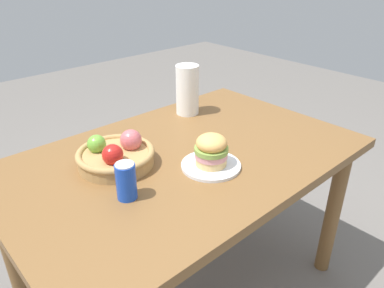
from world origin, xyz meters
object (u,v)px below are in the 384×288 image
object	(u,v)px
plate	(211,165)
sandwich	(211,150)
paper_towel_roll	(187,90)
soda_can	(126,181)
fruit_basket	(116,155)

from	to	relation	value
plate	sandwich	distance (m)	0.07
paper_towel_roll	plate	bearing A→B (deg)	-122.08
soda_can	paper_towel_roll	bearing A→B (deg)	33.05
plate	soda_can	world-z (taller)	soda_can
plate	soda_can	xyz separation A→B (m)	(-0.34, 0.05, 0.06)
sandwich	paper_towel_roll	world-z (taller)	paper_towel_roll
paper_towel_roll	soda_can	bearing A→B (deg)	-146.95
sandwich	soda_can	size ratio (longest dim) A/B	0.99
sandwich	fruit_basket	xyz separation A→B (m)	(-0.25, 0.25, -0.03)
sandwich	paper_towel_roll	xyz separation A→B (m)	(0.28, 0.45, 0.05)
plate	soda_can	size ratio (longest dim) A/B	1.76
plate	soda_can	distance (m)	0.34
sandwich	paper_towel_roll	distance (m)	0.53
plate	paper_towel_roll	distance (m)	0.54
fruit_basket	paper_towel_roll	bearing A→B (deg)	20.42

